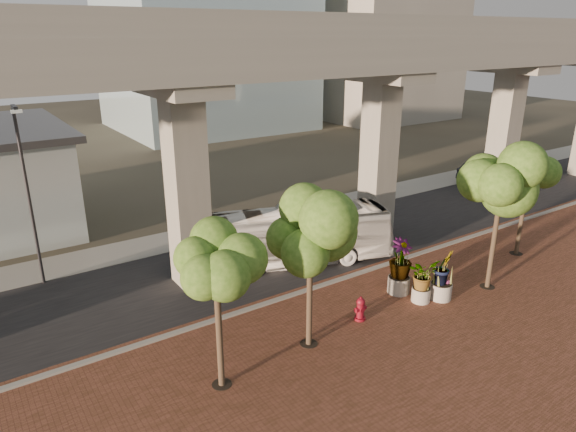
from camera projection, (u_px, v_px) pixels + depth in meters
ground at (315, 267)px, 26.84m from camera, size 160.00×160.00×0.00m
brick_plaza at (435, 337)px, 20.57m from camera, size 70.00×13.00×0.06m
asphalt_road at (294, 254)px, 28.39m from camera, size 90.00×8.00×0.04m
curb_strip at (340, 280)px, 25.25m from camera, size 70.00×0.25×0.16m
far_sidewalk at (245, 224)px, 32.69m from camera, size 90.00×3.00×0.06m
transit_viaduct at (294, 122)px, 25.94m from camera, size 72.00×5.60×12.40m
midrise_block at (381, 29)px, 70.86m from camera, size 18.00×16.00×24.00m
transit_bus at (289, 237)px, 26.75m from camera, size 11.07×5.93×3.02m
parked_car at (484, 170)px, 42.28m from camera, size 5.30×2.21×1.70m
fire_hydrant at (360, 309)px, 21.64m from camera, size 0.54×0.48×1.08m
planter_front at (423, 276)px, 22.89m from camera, size 1.87×1.87×2.06m
planter_right at (401, 261)px, 23.56m from camera, size 2.50×2.50×2.67m
planter_left at (443, 270)px, 23.06m from camera, size 2.17×2.17×2.39m
street_tree_far_west at (216, 273)px, 16.34m from camera, size 3.32×3.32×5.81m
street_tree_near_west at (310, 236)px, 18.57m from camera, size 3.52×3.52×6.20m
street_tree_near_east at (502, 183)px, 22.88m from camera, size 3.83×3.83×6.95m
street_tree_far_east at (528, 180)px, 26.91m from camera, size 3.04×3.04×5.60m
streetlamp_west at (27, 185)px, 23.31m from camera, size 0.43×1.25×8.60m
streetlamp_east at (375, 134)px, 35.60m from camera, size 0.42×1.22×8.41m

